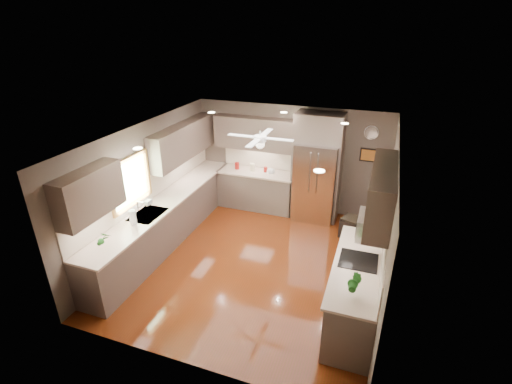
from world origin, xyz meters
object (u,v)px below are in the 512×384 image
Objects in this scene: canister_a at (237,166)px; paper_towel at (133,217)px; canister_d at (266,170)px; soap_bottle at (149,202)px; bowl at (271,172)px; potted_plant_right at (354,283)px; microwave at (372,226)px; potted_plant_left at (102,238)px; refrigerator at (316,170)px; stool at (350,228)px; canister_c at (252,167)px.

paper_towel is (-0.70, -3.10, 0.06)m from canister_a.
soap_bottle is (-1.56, -2.46, 0.04)m from canister_d.
potted_plant_right is at bearing -57.88° from bowl.
bowl is at bearing 131.20° from microwave.
canister_a is at bearing -179.91° from bowl.
potted_plant_left is 1.01× the size of potted_plant_right.
potted_plant_left is at bearing -164.24° from microwave.
microwave is (2.55, -2.79, 0.48)m from canister_d.
refrigerator is 1.47m from stool.
refrigerator is (1.55, -0.06, 0.16)m from canister_c.
paper_towel is (-3.96, -0.36, -0.40)m from microwave.
potted_plant_left is (-1.42, -3.91, 0.10)m from canister_d.
refrigerator reaches higher than soap_bottle.
potted_plant_right is 1.08× the size of paper_towel.
microwave reaches higher than soap_bottle.
microwave is 4.00m from paper_towel.
refrigerator reaches higher than canister_c.
microwave is (4.11, -0.34, 0.44)m from soap_bottle.
microwave is at bearing 82.74° from potted_plant_right.
potted_plant_left is 4.18m from bowl.
stool is at bearing -19.04° from canister_d.
canister_a is 2.56m from soap_bottle.
stool is (2.00, -0.70, -0.73)m from bowl.
canister_c is at bearing 177.98° from bowl.
bowl is at bearing 122.12° from potted_plant_right.
canister_d is at bearing 176.01° from refrigerator.
potted_plant_right reaches higher than paper_towel.
bowl is 2.23m from stool.
canister_c is 0.90× the size of soap_bottle.
canister_d is at bearing 65.83° from paper_towel.
canister_a is at bearing 178.77° from refrigerator.
bowl is 0.35× the size of microwave.
potted_plant_left is (-1.10, -3.89, 0.07)m from canister_c.
canister_d is 0.67× the size of bowl.
canister_c is at bearing 126.92° from potted_plant_right.
canister_d is at bearing 123.38° from potted_plant_right.
canister_a is 1.94m from refrigerator.
canister_c is at bearing 74.21° from potted_plant_left.
potted_plant_left is at bearing -124.64° from refrigerator.
paper_towel is (-2.64, -3.06, -0.11)m from refrigerator.
canister_c reaches higher than canister_a.
canister_d is 0.15m from bowl.
soap_bottle is 0.08× the size of refrigerator.
potted_plant_right is at bearing -8.08° from paper_towel.
refrigerator is at bearing 40.43° from soap_bottle.
canister_a is 1.31× the size of canister_d.
paper_towel reaches higher than soap_bottle.
canister_d is at bearing 132.38° from microwave.
soap_bottle is at bearing -125.17° from bowl.
paper_towel is (-1.55, -3.11, 0.12)m from bowl.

